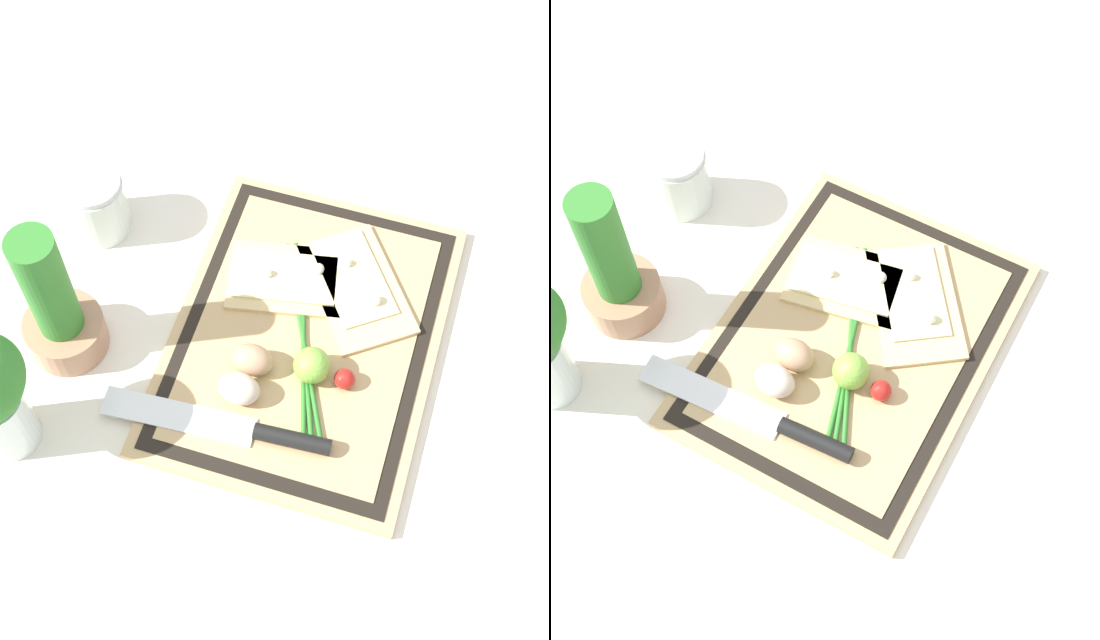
{
  "view_description": "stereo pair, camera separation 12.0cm",
  "coord_description": "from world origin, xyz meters",
  "views": [
    {
      "loc": [
        -0.56,
        -0.13,
        1.08
      ],
      "look_at": [
        0.0,
        0.04,
        0.03
      ],
      "focal_mm": 50.0,
      "sensor_mm": 36.0,
      "label": 1
    },
    {
      "loc": [
        -0.52,
        -0.24,
        1.08
      ],
      "look_at": [
        0.0,
        0.04,
        0.03
      ],
      "focal_mm": 50.0,
      "sensor_mm": 36.0,
      "label": 2
    }
  ],
  "objects": [
    {
      "name": "lime",
      "position": [
        -0.05,
        -0.02,
        0.04
      ],
      "size": [
        0.05,
        0.05,
        0.05
      ],
      "primitive_type": "sphere",
      "color": "#7FB742",
      "rests_on": "cutting_board"
    },
    {
      "name": "pizza_slice_far",
      "position": [
        0.08,
        0.04,
        0.02
      ],
      "size": [
        0.15,
        0.2,
        0.02
      ],
      "color": "#DBBC7F",
      "rests_on": "cutting_board"
    },
    {
      "name": "knife",
      "position": [
        -0.16,
        0.02,
        0.02
      ],
      "size": [
        0.05,
        0.3,
        0.02
      ],
      "color": "silver",
      "rests_on": "cutting_board"
    },
    {
      "name": "herb_pot",
      "position": [
        -0.1,
        0.31,
        0.09
      ],
      "size": [
        0.11,
        0.11,
        0.24
      ],
      "color": "#AD7A5B",
      "rests_on": "ground_plane"
    },
    {
      "name": "sauce_jar",
      "position": [
        0.1,
        0.34,
        0.04
      ],
      "size": [
        0.09,
        0.09,
        0.1
      ],
      "color": "silver",
      "rests_on": "ground_plane"
    },
    {
      "name": "egg_pink",
      "position": [
        -0.11,
        0.06,
        0.04
      ],
      "size": [
        0.04,
        0.06,
        0.04
      ],
      "primitive_type": "ellipsoid",
      "color": "beige",
      "rests_on": "cutting_board"
    },
    {
      "name": "ground_plane",
      "position": [
        0.0,
        0.0,
        0.0
      ],
      "size": [
        6.0,
        6.0,
        0.0
      ],
      "primitive_type": "plane",
      "color": "silver"
    },
    {
      "name": "scallion_bunch",
      "position": [
        -0.01,
        0.0,
        0.02
      ],
      "size": [
        0.3,
        0.14,
        0.01
      ],
      "color": "#2D7528",
      "rests_on": "cutting_board"
    },
    {
      "name": "cherry_tomato_red",
      "position": [
        -0.06,
        -0.07,
        0.03
      ],
      "size": [
        0.03,
        0.03,
        0.03
      ],
      "primitive_type": "sphere",
      "color": "red",
      "rests_on": "cutting_board"
    },
    {
      "name": "egg_brown",
      "position": [
        -0.07,
        0.05,
        0.04
      ],
      "size": [
        0.04,
        0.06,
        0.04
      ],
      "primitive_type": "ellipsoid",
      "color": "tan",
      "rests_on": "cutting_board"
    },
    {
      "name": "cutting_board",
      "position": [
        0.0,
        0.0,
        0.01
      ],
      "size": [
        0.47,
        0.36,
        0.02
      ],
      "color": "tan",
      "rests_on": "ground_plane"
    },
    {
      "name": "pizza_slice_near",
      "position": [
        0.09,
        -0.05,
        0.02
      ],
      "size": [
        0.22,
        0.2,
        0.02
      ],
      "color": "#DBBC7F",
      "rests_on": "cutting_board"
    }
  ]
}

